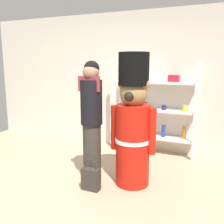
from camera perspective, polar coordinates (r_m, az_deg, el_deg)
The scene contains 6 objects.
ground_plane at distance 3.53m, azimuth -9.41°, elevation -17.22°, with size 6.40×6.40×0.00m, color tan.
back_wall at distance 5.11m, azimuth 3.83°, elevation 6.80°, with size 6.40×0.12×2.60m, color silver.
merchandise_shelf at distance 4.78m, azimuth 9.25°, elevation 1.06°, with size 1.51×0.35×1.68m.
teddy_bear_guard at distance 3.46m, azimuth 4.63°, elevation -2.70°, with size 0.63×0.48×1.78m.
person_shopper at distance 3.55m, azimuth -4.51°, elevation -1.36°, with size 0.31×0.30×1.68m.
shopping_bag at distance 3.52m, azimuth -4.66°, elevation -14.39°, with size 0.24×0.12×0.42m.
Camera 1 is at (1.75, -2.59, 1.64)m, focal length 41.53 mm.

